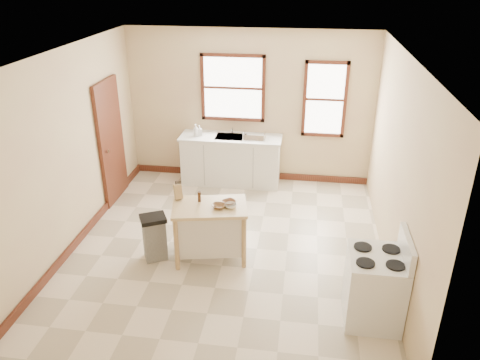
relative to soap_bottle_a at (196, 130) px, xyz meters
name	(u,v)px	position (x,y,z in m)	size (l,w,h in m)	color
floor	(227,246)	(0.93, -2.13, -1.03)	(5.00, 5.00, 0.00)	beige
ceiling	(225,54)	(0.93, -2.13, 1.77)	(5.00, 5.00, 0.00)	white
wall_back	(249,107)	(0.93, 0.37, 0.37)	(4.50, 0.04, 2.80)	beige
wall_left	(70,150)	(-1.32, -2.13, 0.37)	(0.04, 5.00, 2.80)	beige
wall_right	(398,169)	(3.18, -2.13, 0.37)	(0.04, 5.00, 2.80)	beige
window_main	(233,88)	(0.63, 0.35, 0.72)	(1.17, 0.06, 1.22)	#3F1B11
window_side	(325,100)	(2.28, 0.35, 0.57)	(0.77, 0.06, 1.37)	#3F1B11
door_left	(111,142)	(-1.28, -0.83, 0.02)	(0.06, 0.90, 2.10)	#3F1B11
baseboard_back	(249,174)	(0.93, 0.34, -0.97)	(4.50, 0.04, 0.12)	#3F1B11
baseboard_left	(85,232)	(-1.29, -2.13, -0.97)	(0.04, 5.00, 0.12)	#3F1B11
sink_counter	(231,160)	(0.63, 0.07, -0.57)	(1.86, 0.62, 0.92)	silver
faucet	(232,128)	(0.63, 0.25, 0.00)	(0.03, 0.03, 0.22)	silver
soap_bottle_a	(196,130)	(0.00, 0.00, 0.00)	(0.09, 0.09, 0.23)	#B2B2B2
soap_bottle_b	(200,130)	(0.06, 0.04, -0.02)	(0.09, 0.09, 0.20)	#B2B2B2
dish_rack	(254,136)	(1.07, 0.01, -0.06)	(0.40, 0.30, 0.10)	silver
kitchen_island	(210,232)	(0.74, -2.42, -0.62)	(1.01, 0.64, 0.82)	#D4C17C
knife_block	(178,192)	(0.27, -2.27, -0.11)	(0.10, 0.10, 0.20)	tan
pepper_grinder	(199,197)	(0.58, -2.32, -0.13)	(0.04, 0.04, 0.15)	#3C2110
bowl_a	(219,206)	(0.88, -2.45, -0.19)	(0.18, 0.18, 0.04)	brown
bowl_b	(229,202)	(1.00, -2.32, -0.19)	(0.18, 0.18, 0.04)	brown
bowl_c	(231,206)	(1.04, -2.42, -0.18)	(0.16, 0.16, 0.05)	silver
trash_bin	(155,237)	(-0.03, -2.55, -0.70)	(0.34, 0.29, 0.67)	gray
gas_stove	(375,278)	(2.86, -3.37, -0.47)	(0.69, 0.70, 1.12)	silver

